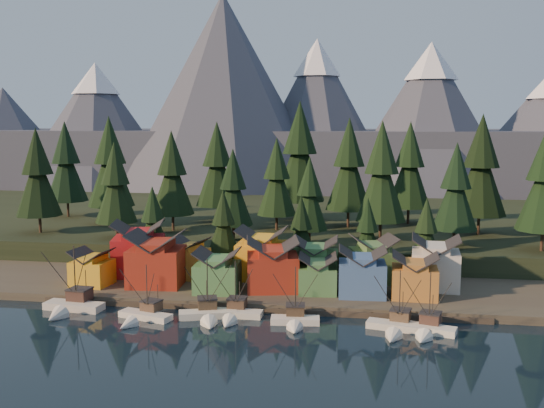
% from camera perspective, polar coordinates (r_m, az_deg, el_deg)
% --- Properties ---
extents(ground, '(500.00, 500.00, 0.00)m').
position_cam_1_polar(ground, '(94.64, -3.07, -12.88)').
color(ground, black).
rests_on(ground, ground).
extents(shore_strip, '(400.00, 50.00, 1.50)m').
position_cam_1_polar(shore_strip, '(132.08, 0.55, -6.60)').
color(shore_strip, '#3E372D').
rests_on(shore_strip, ground).
extents(hillside, '(420.00, 100.00, 6.00)m').
position_cam_1_polar(hillside, '(180.22, 2.87, -2.06)').
color(hillside, black).
rests_on(hillside, ground).
extents(dock, '(80.00, 4.00, 1.00)m').
position_cam_1_polar(dock, '(109.81, -1.26, -9.68)').
color(dock, '#41382E').
rests_on(dock, ground).
extents(mountain_ridge, '(560.00, 190.00, 90.00)m').
position_cam_1_polar(mountain_ridge, '(301.26, 4.61, 6.19)').
color(mountain_ridge, '#4D5364').
rests_on(mountain_ridge, ground).
extents(boat_0, '(11.16, 11.98, 12.83)m').
position_cam_1_polar(boat_0, '(114.00, -18.50, -8.40)').
color(boat_0, beige).
rests_on(boat_0, ground).
extents(boat_1, '(10.11, 10.56, 10.37)m').
position_cam_1_polar(boat_1, '(106.07, -12.20, -9.70)').
color(boat_1, beige).
rests_on(boat_1, ground).
extents(boat_2, '(10.59, 11.03, 11.34)m').
position_cam_1_polar(boat_2, '(104.77, -6.03, -9.65)').
color(boat_2, silver).
rests_on(boat_2, ground).
extents(boat_3, '(9.81, 10.66, 10.72)m').
position_cam_1_polar(boat_3, '(105.00, -3.67, -9.66)').
color(boat_3, beige).
rests_on(boat_3, ground).
extents(boat_4, '(8.52, 9.14, 10.63)m').
position_cam_1_polar(boat_4, '(101.46, 2.19, -10.19)').
color(boat_4, silver).
rests_on(boat_4, ground).
extents(boat_5, '(10.71, 11.30, 10.79)m').
position_cam_1_polar(boat_5, '(100.32, 11.71, -10.66)').
color(boat_5, beige).
rests_on(boat_5, ground).
extents(boat_6, '(9.30, 9.80, 10.80)m').
position_cam_1_polar(boat_6, '(100.25, 14.41, -10.66)').
color(boat_6, white).
rests_on(boat_6, ground).
extents(house_front_0, '(7.76, 7.41, 7.10)m').
position_cam_1_polar(house_front_0, '(124.71, -16.59, -5.65)').
color(house_front_0, gold).
rests_on(house_front_0, shore_strip).
extents(house_front_1, '(10.90, 10.52, 10.56)m').
position_cam_1_polar(house_front_1, '(121.35, -10.83, -4.95)').
color(house_front_1, maroon).
rests_on(house_front_1, shore_strip).
extents(house_front_2, '(8.50, 8.56, 7.96)m').
position_cam_1_polar(house_front_2, '(115.51, -5.18, -6.18)').
color(house_front_2, '#457C43').
rests_on(house_front_2, shore_strip).
extents(house_front_3, '(11.23, 10.87, 9.80)m').
position_cam_1_polar(house_front_3, '(116.09, 0.04, -5.58)').
color(house_front_3, maroon).
rests_on(house_front_3, shore_strip).
extents(house_front_4, '(7.62, 8.13, 7.20)m').
position_cam_1_polar(house_front_4, '(114.80, 4.32, -6.46)').
color(house_front_4, '#457640').
rests_on(house_front_4, shore_strip).
extents(house_front_5, '(8.88, 8.14, 8.94)m').
position_cam_1_polar(house_front_5, '(113.44, 8.48, -6.22)').
color(house_front_5, '#3C5C8E').
rests_on(house_front_5, shore_strip).
extents(house_front_6, '(8.38, 7.95, 8.11)m').
position_cam_1_polar(house_front_6, '(114.20, 13.28, -6.47)').
color(house_front_6, '#B3722E').
rests_on(house_front_6, shore_strip).
extents(house_back_0, '(12.31, 12.01, 11.17)m').
position_cam_1_polar(house_back_0, '(130.50, -12.45, -3.97)').
color(house_back_0, '#A3191D').
rests_on(house_back_0, shore_strip).
extents(house_back_1, '(8.60, 8.67, 8.09)m').
position_cam_1_polar(house_back_1, '(126.72, -7.88, -4.96)').
color(house_back_1, gold).
rests_on(house_back_1, shore_strip).
extents(house_back_2, '(9.88, 9.08, 10.43)m').
position_cam_1_polar(house_back_2, '(124.46, -0.97, -4.53)').
color(house_back_2, gold).
rests_on(house_back_2, shore_strip).
extents(house_back_3, '(9.16, 8.21, 9.05)m').
position_cam_1_polar(house_back_3, '(121.65, 4.07, -5.18)').
color(house_back_3, '#427A43').
rests_on(house_back_3, shore_strip).
extents(house_back_4, '(10.28, 10.04, 9.23)m').
position_cam_1_polar(house_back_4, '(123.53, 9.51, -5.03)').
color(house_back_4, '#4F7740').
rests_on(house_back_4, shore_strip).
extents(house_back_5, '(9.59, 9.70, 10.04)m').
position_cam_1_polar(house_back_5, '(121.20, 15.13, -5.23)').
color(house_back_5, beige).
rests_on(house_back_5, shore_strip).
extents(tree_hill_0, '(11.25, 11.25, 26.20)m').
position_cam_1_polar(tree_hill_0, '(160.96, -21.19, 2.51)').
color(tree_hill_0, '#332319').
rests_on(tree_hill_0, hillside).
extents(tree_hill_1, '(12.55, 12.55, 29.24)m').
position_cam_1_polar(tree_hill_1, '(169.62, -14.99, 3.56)').
color(tree_hill_1, '#332319').
rests_on(tree_hill_1, hillside).
extents(tree_hill_2, '(9.88, 9.88, 23.02)m').
position_cam_1_polar(tree_hill_2, '(147.64, -14.52, 1.69)').
color(tree_hill_2, '#332319').
rests_on(tree_hill_2, hillside).
extents(tree_hill_3, '(10.95, 10.95, 25.51)m').
position_cam_1_polar(tree_hill_3, '(155.13, -9.38, 2.61)').
color(tree_hill_3, '#332319').
rests_on(tree_hill_3, hillside).
extents(tree_hill_4, '(11.91, 11.91, 27.75)m').
position_cam_1_polar(tree_hill_4, '(167.17, -5.17, 3.45)').
color(tree_hill_4, '#332319').
rests_on(tree_hill_4, hillside).
extents(tree_hill_5, '(9.21, 9.21, 21.46)m').
position_cam_1_polar(tree_hill_5, '(140.95, -3.68, 1.30)').
color(tree_hill_5, '#332319').
rests_on(tree_hill_5, hillside).
extents(tree_hill_6, '(10.14, 10.14, 23.61)m').
position_cam_1_polar(tree_hill_6, '(154.05, 0.44, 2.28)').
color(tree_hill_6, '#332319').
rests_on(tree_hill_6, hillside).
extents(tree_hill_7, '(8.54, 8.54, 19.90)m').
position_cam_1_polar(tree_hill_7, '(136.27, 3.55, 0.72)').
color(tree_hill_7, '#332319').
rests_on(tree_hill_7, hillside).
extents(tree_hill_8, '(12.33, 12.33, 28.73)m').
position_cam_1_polar(tree_hill_8, '(159.20, 7.25, 3.41)').
color(tree_hill_8, '#332319').
rests_on(tree_hill_8, hillside).
extents(tree_hill_9, '(11.99, 11.99, 27.94)m').
position_cam_1_polar(tree_hill_9, '(142.25, 10.27, 2.69)').
color(tree_hill_9, '#332319').
rests_on(tree_hill_9, hillside).
extents(tree_hill_10, '(11.94, 11.94, 27.81)m').
position_cam_1_polar(tree_hill_10, '(167.53, 12.82, 3.31)').
color(tree_hill_10, '#332319').
rests_on(tree_hill_10, hillside).
extents(tree_hill_11, '(9.94, 9.94, 23.16)m').
position_cam_1_polar(tree_hill_11, '(138.83, 16.90, 1.28)').
color(tree_hill_11, '#332319').
rests_on(tree_hill_11, hillside).
extents(tree_hill_12, '(12.69, 12.69, 29.56)m').
position_cam_1_polar(tree_hill_12, '(155.54, 19.07, 3.13)').
color(tree_hill_12, '#332319').
rests_on(tree_hill_12, hillside).
extents(tree_hill_15, '(14.38, 14.38, 33.49)m').
position_cam_1_polar(tree_hill_15, '(169.97, 2.63, 4.60)').
color(tree_hill_15, '#332319').
rests_on(tree_hill_15, hillside).
extents(tree_hill_16, '(11.99, 11.99, 27.94)m').
position_cam_1_polar(tree_hill_16, '(186.49, -18.81, 3.53)').
color(tree_hill_16, '#332319').
rests_on(tree_hill_16, hillside).
extents(tree_shore_0, '(7.73, 7.73, 18.00)m').
position_cam_1_polar(tree_shore_0, '(136.76, -11.13, -1.72)').
color(tree_shore_0, '#332319').
rests_on(tree_shore_0, shore_strip).
extents(tree_shore_1, '(7.51, 7.51, 17.50)m').
position_cam_1_polar(tree_shore_1, '(132.21, -4.60, -2.04)').
color(tree_shore_1, '#332319').
rests_on(tree_shore_1, shore_strip).
extents(tree_shore_2, '(7.11, 7.11, 16.57)m').
position_cam_1_polar(tree_shore_2, '(129.42, 2.75, -2.46)').
color(tree_shore_2, '#332319').
rests_on(tree_shore_2, shore_strip).
extents(tree_shore_3, '(7.02, 7.02, 16.35)m').
position_cam_1_polar(tree_shore_3, '(128.72, 8.96, -2.66)').
color(tree_shore_3, '#332319').
rests_on(tree_shore_3, shore_strip).
extents(tree_shore_4, '(7.12, 7.12, 16.59)m').
position_cam_1_polar(tree_shore_4, '(129.29, 14.29, -2.69)').
color(tree_shore_4, '#332319').
rests_on(tree_shore_4, shore_strip).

